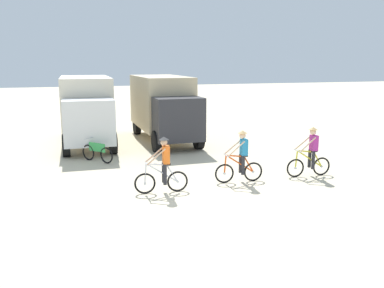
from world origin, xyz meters
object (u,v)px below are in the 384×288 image
Objects in this scene: box_truck_tan_camper at (163,105)px; cyclist_cowboy_hat at (241,158)px; box_truck_cream_rv at (87,107)px; cyclist_orange_shirt at (163,167)px; cyclist_near_camera at (311,154)px; bicycle_spare at (97,152)px.

cyclist_cowboy_hat is at bearing -84.68° from box_truck_tan_camper.
box_truck_cream_rv is 3.91m from box_truck_tan_camper.
cyclist_near_camera is (5.56, 0.31, 0.00)m from cyclist_orange_shirt.
cyclist_orange_shirt is 1.34× the size of bicycle_spare.
cyclist_cowboy_hat reaches higher than bicycle_spare.
cyclist_near_camera is (7.40, -8.62, -1.03)m from box_truck_cream_rv.
box_truck_cream_rv is 3.73× the size of cyclist_cowboy_hat.
cyclist_orange_shirt is 2.86m from cyclist_cowboy_hat.
cyclist_orange_shirt is 1.00× the size of cyclist_near_camera.
bicycle_spare is (0.15, -4.11, -1.48)m from box_truck_cream_rv.
box_truck_tan_camper is at bearing 95.32° from cyclist_cowboy_hat.
box_truck_tan_camper is at bearing 112.62° from cyclist_near_camera.
box_truck_tan_camper is 8.43m from cyclist_cowboy_hat.
box_truck_cream_rv reaches higher than cyclist_cowboy_hat.
cyclist_cowboy_hat is 1.34× the size of bicycle_spare.
box_truck_cream_rv is at bearing 101.67° from cyclist_orange_shirt.
cyclist_near_camera is at bearing -1.25° from cyclist_cowboy_hat.
bicycle_spare is (-3.76, -3.88, -1.48)m from box_truck_tan_camper.
cyclist_near_camera reaches higher than bicycle_spare.
box_truck_tan_camper is 3.73× the size of cyclist_orange_shirt.
box_truck_cream_rv is at bearing 92.05° from bicycle_spare.
box_truck_tan_camper reaches higher than bicycle_spare.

